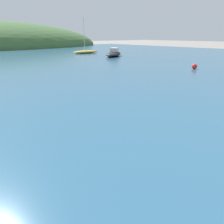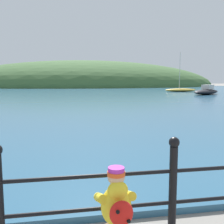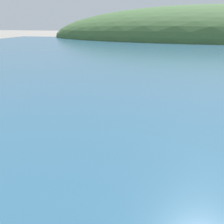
{
  "view_description": "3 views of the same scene",
  "coord_description": "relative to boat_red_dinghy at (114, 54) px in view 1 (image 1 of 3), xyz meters",
  "views": [
    {
      "loc": [
        -9.58,
        2.99,
        2.87
      ],
      "look_at": [
        -5.85,
        7.39,
        0.83
      ],
      "focal_mm": 35.0,
      "sensor_mm": 36.0,
      "label": 1
    },
    {
      "loc": [
        -5.19,
        -1.16,
        1.84
      ],
      "look_at": [
        -4.07,
        5.17,
        1.03
      ],
      "focal_mm": 42.0,
      "sensor_mm": 36.0,
      "label": 2
    },
    {
      "loc": [
        -3.5,
        -0.35,
        3.56
      ],
      "look_at": [
        -5.48,
        7.06,
        1.28
      ],
      "focal_mm": 50.0,
      "sensor_mm": 36.0,
      "label": 3
    }
  ],
  "objects": [
    {
      "name": "water",
      "position": [
        -10.74,
        5.42,
        -0.41
      ],
      "size": [
        80.0,
        60.0,
        0.1
      ],
      "primitive_type": "cube",
      "color": "#2D5B7A",
      "rests_on": "ground"
    },
    {
      "name": "boat_green_fishing",
      "position": [
        0.0,
        6.86,
        -0.11
      ],
      "size": [
        4.51,
        1.56,
        5.4
      ],
      "color": "gold",
      "rests_on": "water"
    },
    {
      "name": "mooring_buoy",
      "position": [
        -2.63,
        -13.71,
        -0.14
      ],
      "size": [
        0.45,
        0.45,
        0.45
      ],
      "primitive_type": "sphere",
      "color": "red",
      "rests_on": "water"
    },
    {
      "name": "boat_red_dinghy",
      "position": [
        0.0,
        0.0,
        0.0
      ],
      "size": [
        5.03,
        4.36,
        1.11
      ],
      "color": "black",
      "rests_on": "water"
    }
  ]
}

